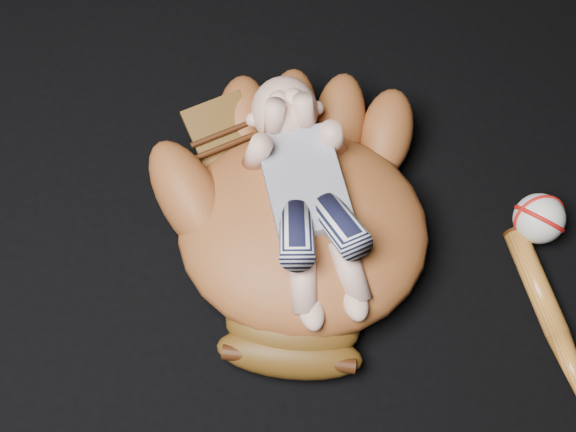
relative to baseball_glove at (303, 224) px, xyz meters
The scene contains 4 objects.
baseball_glove is the anchor object (origin of this frame).
newborn_baby 0.06m from the baseball_glove, 48.66° to the left, with size 0.18×0.40×0.16m, color #D49D88, non-canonical shape.
baseball_bat 0.43m from the baseball_glove, 33.16° to the right, with size 0.04×0.39×0.04m, color #B06622, non-canonical shape.
baseball 0.38m from the baseball_glove, ahead, with size 0.08×0.08×0.08m, color silver.
Camera 1 is at (-0.24, -0.39, 1.06)m, focal length 45.00 mm.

